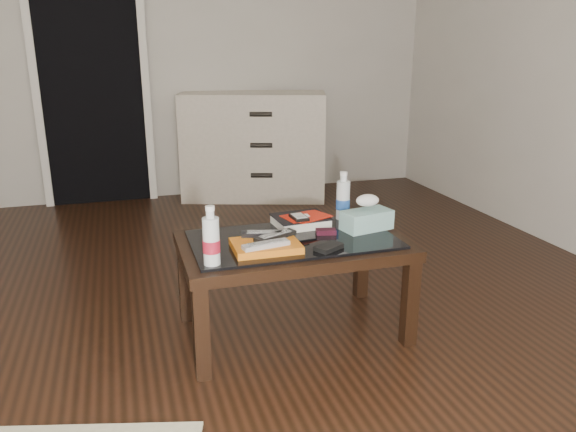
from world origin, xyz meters
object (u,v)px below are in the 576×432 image
coffee_table (293,252)px  water_bottle_right (343,195)px  water_bottle_left (211,235)px  tissue_box (367,220)px  textbook (301,221)px  dresser (254,146)px

coffee_table → water_bottle_right: (0.32, 0.21, 0.18)m
water_bottle_left → tissue_box: 0.80m
textbook → water_bottle_right: (0.23, 0.04, 0.10)m
tissue_box → water_bottle_left: bearing=-175.7°
water_bottle_right → textbook: bearing=-169.8°
coffee_table → textbook: size_ratio=4.00×
coffee_table → water_bottle_left: (-0.40, -0.20, 0.18)m
textbook → water_bottle_left: 0.61m
coffee_table → textbook: bearing=61.2°
textbook → coffee_table: bearing=-123.0°
dresser → textbook: dresser is taller
textbook → tissue_box: 0.31m
water_bottle_right → tissue_box: 0.20m
coffee_table → water_bottle_left: water_bottle_left is taller
textbook → water_bottle_left: size_ratio=1.05×
water_bottle_right → tissue_box: (0.04, -0.18, -0.07)m
water_bottle_left → water_bottle_right: same height
dresser → water_bottle_left: (-0.80, -2.59, 0.13)m
dresser → tissue_box: bearing=-73.1°
textbook → water_bottle_left: bearing=-147.6°
dresser → textbook: (-0.31, -2.23, 0.03)m
dresser → water_bottle_right: (-0.08, -2.19, 0.13)m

